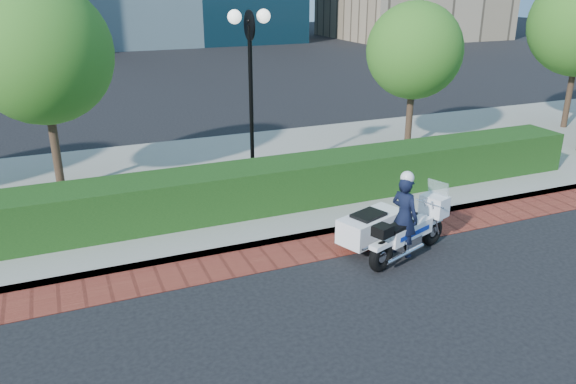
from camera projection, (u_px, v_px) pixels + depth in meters
name	position (u px, v px, depth m)	size (l,w,h in m)	color
ground	(300.00, 296.00, 9.44)	(120.00, 120.00, 0.00)	black
brick_strip	(268.00, 258.00, 10.73)	(60.00, 1.00, 0.01)	maroon
sidewalk	(207.00, 181.00, 14.58)	(60.00, 8.00, 0.15)	gray
hedge_main	(234.00, 191.00, 12.31)	(18.00, 1.20, 1.00)	black
lamppost	(250.00, 71.00, 13.23)	(1.02, 0.70, 4.21)	black
tree_b	(41.00, 54.00, 12.56)	(3.20, 3.20, 4.89)	#332319
tree_c	(414.00, 51.00, 16.31)	(2.80, 2.80, 4.30)	#332319
police_motorcycle	(392.00, 224.00, 10.70)	(2.25, 1.65, 1.78)	black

